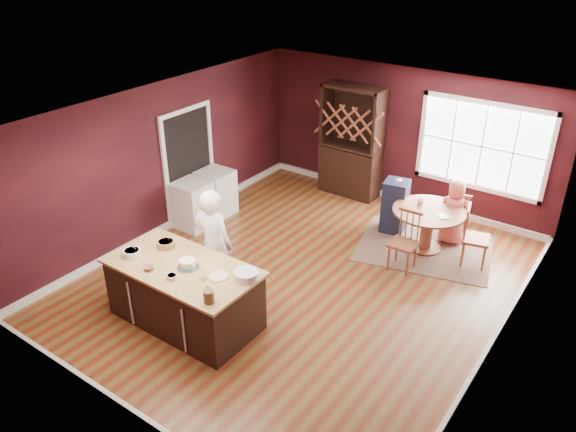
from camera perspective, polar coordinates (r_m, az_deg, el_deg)
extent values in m
plane|color=brown|center=(9.02, 1.51, -6.36)|extent=(7.00, 7.00, 0.00)
plane|color=white|center=(7.83, 1.76, 10.23)|extent=(7.00, 7.00, 0.00)
plane|color=black|center=(11.19, 11.76, 7.84)|extent=(6.00, 0.00, 6.00)
plane|color=black|center=(6.18, -17.13, -10.58)|extent=(6.00, 0.00, 6.00)
plane|color=black|center=(10.16, -12.63, 5.68)|extent=(0.00, 7.00, 7.00)
plane|color=black|center=(7.33, 21.56, -4.79)|extent=(0.00, 7.00, 7.00)
cube|color=black|center=(8.04, -10.42, -8.03)|extent=(2.07, 1.04, 0.83)
cube|color=#E4D279|center=(7.77, -10.73, -5.12)|extent=(2.15, 1.12, 0.04)
cylinder|color=brown|center=(10.07, 13.68, -3.11)|extent=(0.57, 0.57, 0.04)
cylinder|color=brown|center=(9.91, 13.90, -1.45)|extent=(0.20, 0.20, 0.67)
cylinder|color=brown|center=(9.74, 14.15, 0.48)|extent=(1.22, 1.22, 0.04)
imported|color=white|center=(8.28, -7.59, -2.85)|extent=(0.69, 0.50, 1.75)
cylinder|color=white|center=(8.11, -15.57, -3.64)|extent=(0.25, 0.25, 0.10)
cylinder|color=#AB7B4D|center=(8.21, -12.29, -2.80)|extent=(0.26, 0.26, 0.10)
cylinder|color=silver|center=(7.76, -14.00, -5.16)|extent=(0.14, 0.14, 0.05)
cylinder|color=beige|center=(7.51, -11.72, -6.06)|extent=(0.15, 0.15, 0.05)
cylinder|color=silver|center=(7.40, -8.63, -5.86)|extent=(0.08, 0.08, 0.16)
cylinder|color=#FFEDB6|center=(7.46, -7.10, -6.08)|extent=(0.27, 0.27, 0.02)
cylinder|color=silver|center=(7.36, -4.29, -6.00)|extent=(0.33, 0.33, 0.11)
cylinder|color=brown|center=(6.98, -8.06, -8.09)|extent=(0.14, 0.14, 0.16)
cube|color=brown|center=(10.08, 13.68, -3.18)|extent=(2.58, 2.20, 0.01)
imported|color=#DF685E|center=(10.14, 16.51, 0.43)|extent=(0.64, 0.48, 1.19)
cylinder|color=beige|center=(9.57, 15.57, -0.04)|extent=(0.21, 0.21, 0.02)
imported|color=beige|center=(9.88, 13.30, 1.43)|extent=(0.14, 0.14, 0.09)
cube|color=black|center=(11.44, 6.48, 7.52)|extent=(1.23, 0.51, 2.26)
cube|color=white|center=(10.46, -9.67, 1.14)|extent=(0.61, 0.59, 0.88)
cube|color=silver|center=(10.87, -7.33, 2.39)|extent=(0.61, 0.59, 0.88)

